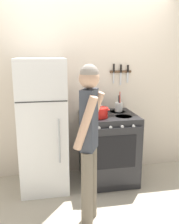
{
  "coord_description": "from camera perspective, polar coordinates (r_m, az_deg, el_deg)",
  "views": [
    {
      "loc": [
        -0.54,
        -3.43,
        1.72
      ],
      "look_at": [
        0.01,
        -0.49,
        1.01
      ],
      "focal_mm": 40.0,
      "sensor_mm": 36.0,
      "label": 1
    }
  ],
  "objects": [
    {
      "name": "ground_plane",
      "position": [
        3.87,
        -1.54,
        -13.03
      ],
      "size": [
        14.0,
        14.0,
        0.0
      ],
      "primitive_type": "plane",
      "color": "#B2A893"
    },
    {
      "name": "tea_kettle",
      "position": [
        3.38,
        1.47,
        1.05
      ],
      "size": [
        0.2,
        0.16,
        0.23
      ],
      "color": "silver",
      "rests_on": "stove_range"
    },
    {
      "name": "stove_range",
      "position": [
        3.41,
        4.44,
        -8.11
      ],
      "size": [
        0.71,
        0.72,
        0.93
      ],
      "color": "#232326",
      "rests_on": "ground_plane"
    },
    {
      "name": "dutch_oven_pot",
      "position": [
        3.12,
        2.29,
        -0.11
      ],
      "size": [
        0.26,
        0.22,
        0.15
      ],
      "color": "red",
      "rests_on": "stove_range"
    },
    {
      "name": "person",
      "position": [
        2.44,
        -0.08,
        -5.65
      ],
      "size": [
        0.36,
        0.4,
        1.63
      ],
      "rotation": [
        0.0,
        0.0,
        1.1
      ],
      "color": "#6B6051",
      "rests_on": "ground_plane"
    },
    {
      "name": "refrigerator",
      "position": [
        3.21,
        -10.62,
        -2.96
      ],
      "size": [
        0.58,
        0.7,
        1.66
      ],
      "color": "white",
      "rests_on": "ground_plane"
    },
    {
      "name": "utensil_jar",
      "position": [
        3.46,
        6.72,
        1.27
      ],
      "size": [
        0.1,
        0.1,
        0.28
      ],
      "color": "silver",
      "rests_on": "stove_range"
    },
    {
      "name": "wall_knife_strip",
      "position": [
        3.59,
        7.13,
        9.22
      ],
      "size": [
        0.31,
        0.03,
        0.3
      ],
      "color": "brown"
    },
    {
      "name": "wall_back",
      "position": [
        3.53,
        -1.74,
        6.08
      ],
      "size": [
        10.0,
        0.06,
        2.55
      ],
      "color": "beige",
      "rests_on": "ground_plane"
    }
  ]
}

